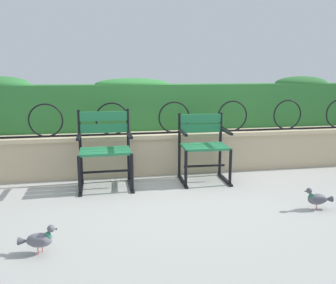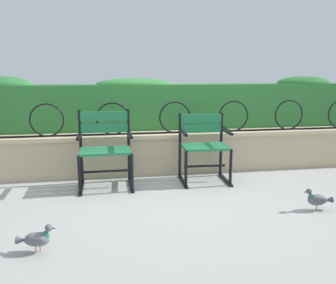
{
  "view_description": "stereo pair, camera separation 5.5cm",
  "coord_description": "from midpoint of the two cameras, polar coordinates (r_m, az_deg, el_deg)",
  "views": [
    {
      "loc": [
        -0.72,
        -3.73,
        1.33
      ],
      "look_at": [
        0.0,
        0.12,
        0.55
      ],
      "focal_mm": 37.61,
      "sensor_mm": 36.0,
      "label": 1
    },
    {
      "loc": [
        -0.66,
        -3.74,
        1.33
      ],
      "look_at": [
        0.0,
        0.12,
        0.55
      ],
      "focal_mm": 37.61,
      "sensor_mm": 36.0,
      "label": 2
    }
  ],
  "objects": [
    {
      "name": "pigeon_far_side",
      "position": [
        2.88,
        -19.99,
        -14.48
      ],
      "size": [
        0.29,
        0.13,
        0.22
      ],
      "color": "slate",
      "rests_on": "ground"
    },
    {
      "name": "iron_arch_fence",
      "position": [
        4.56,
        -3.21,
        3.59
      ],
      "size": [
        7.02,
        0.02,
        0.42
      ],
      "color": "black",
      "rests_on": "stone_wall"
    },
    {
      "name": "park_chair_left",
      "position": [
        4.17,
        -9.78,
        -0.77
      ],
      "size": [
        0.62,
        0.53,
        0.9
      ],
      "color": "#237547",
      "rests_on": "ground"
    },
    {
      "name": "ground_plane",
      "position": [
        4.02,
        0.69,
        -8.04
      ],
      "size": [
        60.0,
        60.0,
        0.0
      ],
      "primitive_type": "plane",
      "color": "#9E9E99"
    },
    {
      "name": "stone_wall",
      "position": [
        4.74,
        -1.12,
        -1.64
      ],
      "size": [
        7.56,
        0.41,
        0.54
      ],
      "color": "tan",
      "rests_on": "ground"
    },
    {
      "name": "park_chair_right",
      "position": [
        4.36,
        6.16,
        -0.39
      ],
      "size": [
        0.6,
        0.54,
        0.83
      ],
      "color": "#237547",
      "rests_on": "ground"
    },
    {
      "name": "hedge_row",
      "position": [
        5.07,
        -1.93,
        6.16
      ],
      "size": [
        7.41,
        0.52,
        0.74
      ],
      "color": "#2D7033",
      "rests_on": "stone_wall"
    },
    {
      "name": "pigeon_near_chairs",
      "position": [
        3.78,
        23.47,
        -8.51
      ],
      "size": [
        0.29,
        0.11,
        0.22
      ],
      "color": "#5B5B66",
      "rests_on": "ground"
    }
  ]
}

